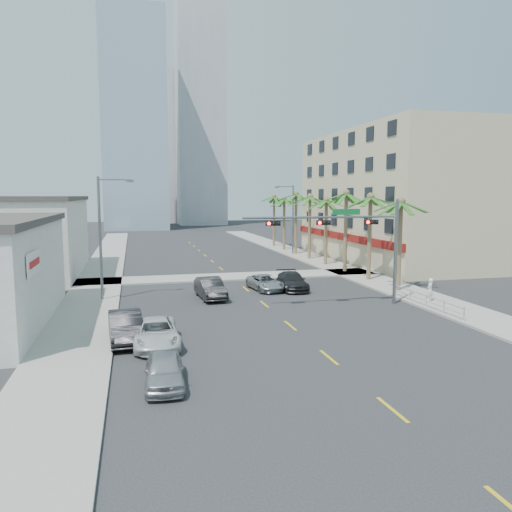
{
  "coord_description": "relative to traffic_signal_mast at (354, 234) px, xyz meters",
  "views": [
    {
      "loc": [
        -8.85,
        -23.44,
        7.64
      ],
      "look_at": [
        -0.68,
        9.74,
        3.5
      ],
      "focal_mm": 35.0,
      "sensor_mm": 36.0,
      "label": 1
    }
  ],
  "objects": [
    {
      "name": "tower_far_right",
      "position": [
        3.22,
        102.05,
        24.94
      ],
      "size": [
        12.0,
        12.0,
        60.0
      ],
      "primitive_type": "cube",
      "color": "#ADADB2",
      "rests_on": "ground"
    },
    {
      "name": "car_parked_far",
      "position": [
        -13.68,
        -6.15,
        -4.38
      ],
      "size": [
        2.27,
        4.92,
        1.37
      ],
      "primitive_type": "imported",
      "rotation": [
        0.0,
        0.0,
        0.0
      ],
      "color": "silver",
      "rests_on": "ground"
    },
    {
      "name": "palm_tree_4",
      "position": [
        5.82,
        24.85,
        2.37
      ],
      "size": [
        4.8,
        4.8,
        8.16
      ],
      "color": "brown",
      "rests_on": "ground"
    },
    {
      "name": "tower_far_left",
      "position": [
        -13.78,
        87.05,
        18.94
      ],
      "size": [
        14.0,
        14.0,
        48.0
      ],
      "primitive_type": "cube",
      "color": "#99B2C6",
      "rests_on": "ground"
    },
    {
      "name": "palm_tree_5",
      "position": [
        5.82,
        30.05,
        2.72
      ],
      "size": [
        4.8,
        4.8,
        8.52
      ],
      "color": "brown",
      "rests_on": "ground"
    },
    {
      "name": "ground",
      "position": [
        -5.78,
        -7.95,
        -5.06
      ],
      "size": [
        260.0,
        260.0,
        0.0
      ],
      "primitive_type": "plane",
      "color": "#262628",
      "rests_on": "ground"
    },
    {
      "name": "streetlight_right",
      "position": [
        5.21,
        30.05,
        -0.0
      ],
      "size": [
        2.55,
        0.25,
        9.0
      ],
      "color": "slate",
      "rests_on": "ground"
    },
    {
      "name": "guardrail",
      "position": [
        4.52,
        -1.95,
        -4.39
      ],
      "size": [
        0.08,
        8.08,
        1.0
      ],
      "color": "silver",
      "rests_on": "ground"
    },
    {
      "name": "car_lane_left",
      "position": [
        -9.19,
        5.03,
        -4.29
      ],
      "size": [
        1.99,
        4.81,
        1.55
      ],
      "primitive_type": "imported",
      "rotation": [
        0.0,
        0.0,
        0.08
      ],
      "color": "black",
      "rests_on": "ground"
    },
    {
      "name": "streetlight_left",
      "position": [
        -16.78,
        6.05,
        -0.0
      ],
      "size": [
        2.55,
        0.25,
        9.0
      ],
      "color": "slate",
      "rests_on": "ground"
    },
    {
      "name": "sidewalk_left",
      "position": [
        -17.78,
        12.05,
        -4.99
      ],
      "size": [
        4.0,
        120.0,
        0.15
      ],
      "primitive_type": "cube",
      "color": "gray",
      "rests_on": "ground"
    },
    {
      "name": "palm_tree_0",
      "position": [
        5.82,
        4.05,
        2.02
      ],
      "size": [
        4.8,
        4.8,
        7.8
      ],
      "color": "brown",
      "rests_on": "ground"
    },
    {
      "name": "traffic_signal_mast",
      "position": [
        0.0,
        0.0,
        0.0
      ],
      "size": [
        11.12,
        0.54,
        7.2
      ],
      "color": "slate",
      "rests_on": "ground"
    },
    {
      "name": "palm_tree_2",
      "position": [
        5.82,
        14.45,
        2.72
      ],
      "size": [
        4.8,
        4.8,
        8.52
      ],
      "color": "brown",
      "rests_on": "ground"
    },
    {
      "name": "building_right",
      "position": [
        16.21,
        22.05,
        2.43
      ],
      "size": [
        15.25,
        28.0,
        15.0
      ],
      "color": "#CBBA8F",
      "rests_on": "ground"
    },
    {
      "name": "car_lane_right",
      "position": [
        -2.17,
        6.89,
        -4.36
      ],
      "size": [
        2.37,
        5.01,
        1.41
      ],
      "primitive_type": "imported",
      "rotation": [
        0.0,
        0.0,
        -0.08
      ],
      "color": "black",
      "rests_on": "ground"
    },
    {
      "name": "palm_tree_3",
      "position": [
        5.82,
        19.65,
        2.02
      ],
      "size": [
        4.8,
        4.8,
        7.8
      ],
      "color": "brown",
      "rests_on": "ground"
    },
    {
      "name": "palm_tree_6",
      "position": [
        5.82,
        35.25,
        2.02
      ],
      "size": [
        4.8,
        4.8,
        7.8
      ],
      "color": "brown",
      "rests_on": "ground"
    },
    {
      "name": "car_parked_near",
      "position": [
        -13.58,
        -11.69,
        -4.41
      ],
      "size": [
        1.75,
        3.92,
        1.31
      ],
      "primitive_type": "imported",
      "rotation": [
        0.0,
        0.0,
        -0.05
      ],
      "color": "#B7B7BC",
      "rests_on": "ground"
    },
    {
      "name": "car_parked_mid",
      "position": [
        -15.18,
        -4.9,
        -4.28
      ],
      "size": [
        2.01,
        4.88,
        1.57
      ],
      "primitive_type": "imported",
      "rotation": [
        0.0,
        0.0,
        0.07
      ],
      "color": "black",
      "rests_on": "ground"
    },
    {
      "name": "building_left_far",
      "position": [
        -25.28,
        20.05,
        -1.46
      ],
      "size": [
        11.0,
        18.0,
        7.2
      ],
      "primitive_type": "cube",
      "color": "beige",
      "rests_on": "ground"
    },
    {
      "name": "car_lane_center",
      "position": [
        -4.35,
        7.2,
        -4.44
      ],
      "size": [
        2.56,
        4.68,
        1.24
      ],
      "primitive_type": "imported",
      "rotation": [
        0.0,
        0.0,
        0.11
      ],
      "color": "#A9A9AE",
      "rests_on": "ground"
    },
    {
      "name": "palm_tree_1",
      "position": [
        5.82,
        9.25,
        2.37
      ],
      "size": [
        4.8,
        4.8,
        8.16
      ],
      "color": "brown",
      "rests_on": "ground"
    },
    {
      "name": "palm_tree_7",
      "position": [
        5.82,
        40.45,
        2.37
      ],
      "size": [
        4.8,
        4.8,
        8.16
      ],
      "color": "brown",
      "rests_on": "ground"
    },
    {
      "name": "tower_far_center",
      "position": [
        -8.78,
        117.05,
        15.94
      ],
      "size": [
        16.0,
        16.0,
        42.0
      ],
      "primitive_type": "cube",
      "color": "#ADADB2",
      "rests_on": "ground"
    },
    {
      "name": "sidewalk_cross",
      "position": [
        -5.78,
        14.05,
        -4.99
      ],
      "size": [
        80.0,
        4.0,
        0.15
      ],
      "primitive_type": "cube",
      "color": "gray",
      "rests_on": "ground"
    },
    {
      "name": "pedestrian",
      "position": [
        5.8,
        -0.36,
        -4.09
      ],
      "size": [
        0.72,
        0.66,
        1.65
      ],
      "primitive_type": "imported",
      "rotation": [
        0.0,
        0.0,
        3.73
      ],
      "color": "white",
      "rests_on": "sidewalk_right"
    },
    {
      "name": "sidewalk_right",
      "position": [
        6.22,
        12.05,
        -4.99
      ],
      "size": [
        4.0,
        120.0,
        0.15
      ],
      "primitive_type": "cube",
      "color": "gray",
      "rests_on": "ground"
    }
  ]
}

